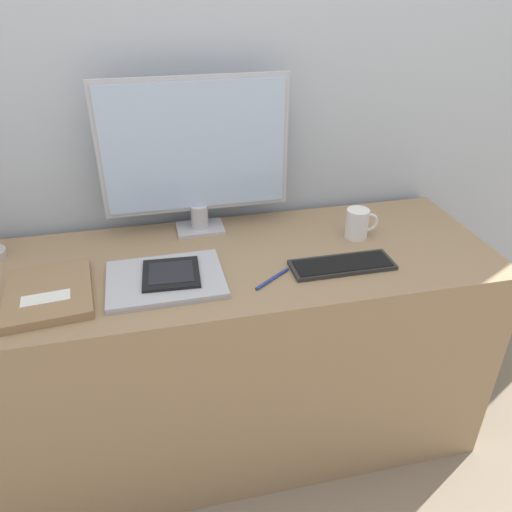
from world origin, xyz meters
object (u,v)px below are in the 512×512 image
object	(u,v)px
laptop	(166,279)
ereader	(171,274)
monitor	(195,153)
notebook	(49,293)
coffee_mug	(358,224)
keyboard	(342,265)
pen	(273,279)

from	to	relation	value
laptop	ereader	distance (m)	0.02
monitor	notebook	distance (m)	0.59
notebook	coffee_mug	distance (m)	0.94
ereader	monitor	bearing A→B (deg)	68.10
notebook	ereader	bearing A→B (deg)	1.85
coffee_mug	laptop	bearing A→B (deg)	-168.01
keyboard	notebook	bearing A→B (deg)	178.04
laptop	coffee_mug	xyz separation A→B (m)	(0.62, 0.13, 0.04)
notebook	pen	world-z (taller)	notebook
keyboard	ereader	xyz separation A→B (m)	(-0.49, 0.04, 0.02)
laptop	ereader	world-z (taller)	ereader
monitor	keyboard	world-z (taller)	monitor
monitor	ereader	world-z (taller)	monitor
laptop	notebook	world-z (taller)	notebook
pen	monitor	bearing A→B (deg)	114.09
monitor	laptop	distance (m)	0.41
ereader	notebook	distance (m)	0.32
coffee_mug	pen	bearing A→B (deg)	-150.28
notebook	pen	bearing A→B (deg)	-4.87
laptop	pen	bearing A→B (deg)	-10.85
keyboard	coffee_mug	xyz separation A→B (m)	(0.11, 0.16, 0.04)
keyboard	notebook	xyz separation A→B (m)	(-0.81, 0.03, 0.01)
monitor	coffee_mug	size ratio (longest dim) A/B	5.39
ereader	coffee_mug	world-z (taller)	coffee_mug
monitor	pen	world-z (taller)	monitor
notebook	monitor	bearing A→B (deg)	34.47
monitor	pen	size ratio (longest dim) A/B	4.97
laptop	keyboard	bearing A→B (deg)	-3.71
coffee_mug	ereader	bearing A→B (deg)	-168.17
pen	laptop	bearing A→B (deg)	169.15
laptop	monitor	bearing A→B (deg)	65.70
laptop	coffee_mug	size ratio (longest dim) A/B	2.97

